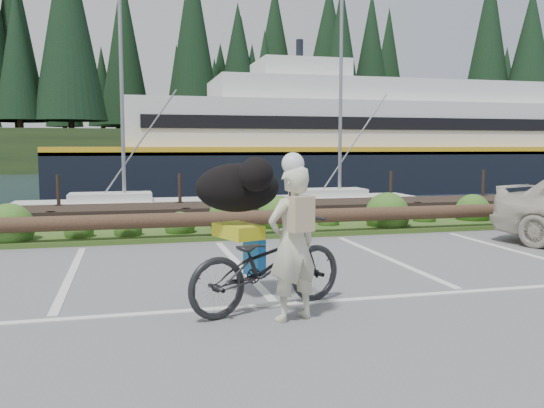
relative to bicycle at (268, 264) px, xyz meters
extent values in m
plane|color=#5D5D60|center=(0.14, 0.56, -0.55)|extent=(72.00, 72.00, 0.00)
plane|color=#1A293F|center=(0.14, 48.56, -1.75)|extent=(160.00, 160.00, 0.00)
cube|color=#3D5B21|center=(0.14, 5.86, -0.50)|extent=(34.00, 1.60, 0.10)
imported|color=black|center=(0.00, 0.00, 0.00)|extent=(2.23, 1.43, 1.11)
imported|color=beige|center=(0.17, -0.46, 0.31)|extent=(0.73, 0.61, 1.72)
ellipsoid|color=black|center=(-0.24, 0.63, 0.86)|extent=(0.87, 1.19, 0.62)
camera|label=1|loc=(-1.57, -6.50, 1.38)|focal=38.00mm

